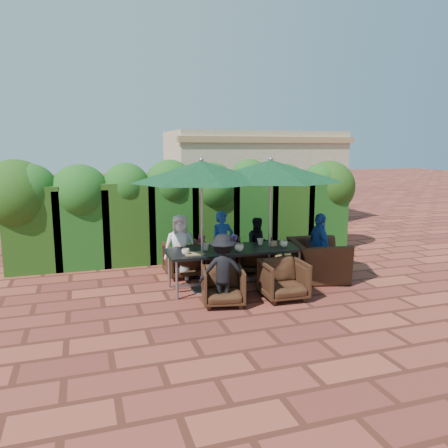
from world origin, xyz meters
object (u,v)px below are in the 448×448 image
object	(u,v)px
chair_near_left	(223,284)
dining_table	(234,253)
umbrella_right	(271,170)
chair_near_right	(284,278)
chair_far_left	(184,257)
chair_far_mid	(214,255)
umbrella_left	(201,172)
chair_far_right	(256,254)
chair_end_right	(318,253)

from	to	relation	value
chair_near_left	dining_table	bearing A→B (deg)	70.95
umbrella_right	chair_near_right	xyz separation A→B (m)	(-0.10, -0.84, -1.83)
chair_far_left	chair_near_right	bearing A→B (deg)	121.37
chair_far_mid	chair_near_right	size ratio (longest dim) A/B	1.02
umbrella_right	chair_far_left	world-z (taller)	umbrella_right
umbrella_left	umbrella_right	world-z (taller)	same
dining_table	umbrella_left	distance (m)	1.67
chair_far_left	chair_far_mid	bearing A→B (deg)	175.32
umbrella_left	chair_near_right	xyz separation A→B (m)	(1.25, -0.85, -1.83)
chair_far_right	chair_end_right	distance (m)	1.33
chair_end_right	chair_far_right	bearing A→B (deg)	62.07
dining_table	chair_near_right	xyz separation A→B (m)	(0.60, -0.89, -0.30)
umbrella_right	umbrella_left	bearing A→B (deg)	179.82
umbrella_right	chair_far_mid	world-z (taller)	umbrella_right
umbrella_right	chair_far_right	world-z (taller)	umbrella_right
chair_far_right	chair_near_left	size ratio (longest dim) A/B	1.11
umbrella_right	chair_near_left	bearing A→B (deg)	-146.45
umbrella_right	chair_far_left	distance (m)	2.56
chair_end_right	chair_far_left	bearing A→B (deg)	80.19
umbrella_left	chair_far_mid	world-z (taller)	umbrella_left
umbrella_right	chair_end_right	size ratio (longest dim) A/B	2.28
umbrella_right	chair_near_left	xyz separation A→B (m)	(-1.20, -0.79, -1.86)
umbrella_right	chair_end_right	distance (m)	2.02
chair_far_left	chair_far_mid	distance (m)	0.65
chair_far_mid	chair_far_right	xyz separation A→B (m)	(0.88, -0.17, 0.00)
chair_far_right	chair_near_right	bearing A→B (deg)	103.38
umbrella_left	chair_near_left	bearing A→B (deg)	-79.63
dining_table	chair_far_right	size ratio (longest dim) A/B	3.31
chair_far_left	chair_near_left	xyz separation A→B (m)	(0.24, -1.87, -0.04)
chair_near_right	chair_end_right	world-z (taller)	chair_end_right
chair_far_left	chair_far_right	size ratio (longest dim) A/B	1.00
chair_end_right	chair_far_mid	bearing A→B (deg)	73.92
umbrella_left	chair_far_left	xyz separation A→B (m)	(-0.10, 1.07, -1.82)
umbrella_left	chair_near_right	bearing A→B (deg)	-34.25
chair_near_right	chair_near_left	bearing A→B (deg)	-179.99
dining_table	umbrella_right	distance (m)	1.69
dining_table	chair_near_right	size ratio (longest dim) A/B	3.40
dining_table	chair_end_right	bearing A→B (deg)	-0.06
chair_far_left	chair_far_right	bearing A→B (deg)	169.74
chair_near_right	chair_end_right	size ratio (longest dim) A/B	0.63
dining_table	chair_end_right	xyz separation A→B (m)	(1.79, -0.00, -0.15)
dining_table	chair_end_right	world-z (taller)	chair_end_right
chair_near_right	chair_far_right	bearing A→B (deg)	86.61
umbrella_right	chair_far_mid	bearing A→B (deg)	126.48
chair_near_right	dining_table	bearing A→B (deg)	126.64
umbrella_right	chair_near_right	bearing A→B (deg)	-96.52
umbrella_left	umbrella_right	distance (m)	1.34
umbrella_right	chair_far_right	distance (m)	2.04
chair_near_left	chair_far_mid	bearing A→B (deg)	89.31
chair_end_right	chair_near_right	bearing A→B (deg)	139.14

